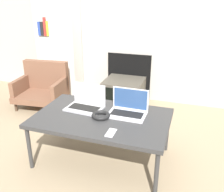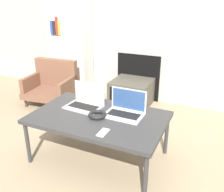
# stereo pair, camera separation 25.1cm
# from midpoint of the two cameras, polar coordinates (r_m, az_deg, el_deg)

# --- Properties ---
(ground_plane) EXTENTS (14.00, 14.00, 0.00)m
(ground_plane) POSITION_cam_midpoint_polar(r_m,az_deg,el_deg) (2.42, -1.68, -15.97)
(ground_plane) COLOR #998466
(wall_back) EXTENTS (7.00, 0.08, 2.60)m
(wall_back) POSITION_cam_midpoint_polar(r_m,az_deg,el_deg) (3.61, 11.48, 18.56)
(wall_back) COLOR #ADA89E
(wall_back) RESTS_ON ground_plane
(table) EXTENTS (1.22, 0.76, 0.46)m
(table) POSITION_cam_midpoint_polar(r_m,az_deg,el_deg) (2.31, 0.01, -5.31)
(table) COLOR #333333
(table) RESTS_ON ground_plane
(laptop_left) EXTENTS (0.36, 0.26, 0.23)m
(laptop_left) POSITION_cam_midpoint_polar(r_m,az_deg,el_deg) (2.47, -3.17, -1.39)
(laptop_left) COLOR #B2B2B7
(laptop_left) RESTS_ON table
(laptop_right) EXTENTS (0.35, 0.24, 0.23)m
(laptop_right) POSITION_cam_midpoint_polar(r_m,az_deg,el_deg) (2.31, 6.23, -3.14)
(laptop_right) COLOR silver
(laptop_right) RESTS_ON table
(headphones) EXTENTS (0.17, 0.17, 0.04)m
(headphones) POSITION_cam_midpoint_polar(r_m,az_deg,el_deg) (2.27, -0.15, -4.38)
(headphones) COLOR black
(headphones) RESTS_ON table
(phone) EXTENTS (0.06, 0.13, 0.01)m
(phone) POSITION_cam_midpoint_polar(r_m,az_deg,el_deg) (2.02, 1.54, -8.45)
(phone) COLOR silver
(phone) RESTS_ON table
(tv) EXTENTS (0.54, 0.52, 0.37)m
(tv) POSITION_cam_midpoint_polar(r_m,az_deg,el_deg) (3.60, 6.47, 0.71)
(tv) COLOR #4C473D
(tv) RESTS_ON ground_plane
(armchair) EXTENTS (0.70, 0.60, 0.62)m
(armchair) POSITION_cam_midpoint_polar(r_m,az_deg,el_deg) (3.69, -11.54, 2.80)
(armchair) COLOR brown
(armchair) RESTS_ON ground_plane
(bookshelf) EXTENTS (0.61, 0.32, 1.70)m
(bookshelf) POSITION_cam_midpoint_polar(r_m,az_deg,el_deg) (3.95, -7.68, 12.67)
(bookshelf) COLOR silver
(bookshelf) RESTS_ON ground_plane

